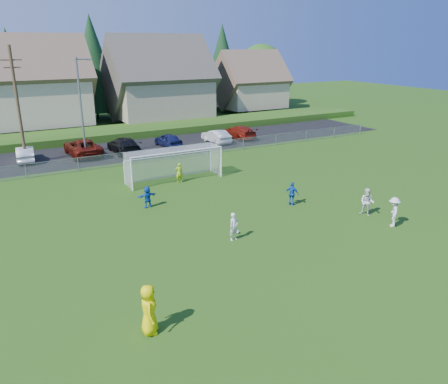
{
  "coord_description": "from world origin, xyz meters",
  "views": [
    {
      "loc": [
        -12.43,
        -14.29,
        10.16
      ],
      "look_at": [
        0.0,
        8.0,
        1.4
      ],
      "focal_mm": 35.0,
      "sensor_mm": 36.0,
      "label": 1
    }
  ],
  "objects": [
    {
      "name": "car_d",
      "position": [
        -0.78,
        26.53,
        0.76
      ],
      "size": [
        2.21,
        5.27,
        1.52
      ],
      "primitive_type": "imported",
      "rotation": [
        0.0,
        0.0,
        3.16
      ],
      "color": "black",
      "rests_on": "ground"
    },
    {
      "name": "soccer_ball",
      "position": [
        -0.87,
        4.92,
        0.11
      ],
      "size": [
        0.22,
        0.22,
        0.22
      ],
      "primitive_type": "sphere",
      "color": "white",
      "rests_on": "ground"
    },
    {
      "name": "player_blue_a",
      "position": [
        4.6,
        7.09,
        0.78
      ],
      "size": [
        0.8,
        0.99,
        1.57
      ],
      "primitive_type": "imported",
      "rotation": [
        0.0,
        0.0,
        2.1
      ],
      "color": "#1249B1",
      "rests_on": "ground"
    },
    {
      "name": "ground",
      "position": [
        0.0,
        0.0,
        0.0
      ],
      "size": [
        160.0,
        160.0,
        0.0
      ],
      "primitive_type": "plane",
      "color": "#193D0C",
      "rests_on": "ground"
    },
    {
      "name": "player_white_b",
      "position": [
        7.49,
        3.37,
        0.87
      ],
      "size": [
        0.99,
        1.06,
        1.75
      ],
      "primitive_type": "imported",
      "rotation": [
        0.0,
        0.0,
        -1.07
      ],
      "color": "silver",
      "rests_on": "ground"
    },
    {
      "name": "asphalt_lot",
      "position": [
        0.0,
        27.5,
        0.01
      ],
      "size": [
        60.0,
        60.0,
        0.0
      ],
      "primitive_type": "plane",
      "color": "black",
      "rests_on": "ground"
    },
    {
      "name": "car_c",
      "position": [
        -4.46,
        27.42,
        0.8
      ],
      "size": [
        2.83,
        5.83,
        1.6
      ],
      "primitive_type": "imported",
      "rotation": [
        0.0,
        0.0,
        3.17
      ],
      "color": "#5C130A",
      "rests_on": "ground"
    },
    {
      "name": "car_g",
      "position": [
        12.5,
        26.98,
        0.71
      ],
      "size": [
        2.13,
        4.95,
        1.42
      ],
      "primitive_type": "imported",
      "rotation": [
        0.0,
        0.0,
        3.17
      ],
      "color": "maroon",
      "rests_on": "ground"
    },
    {
      "name": "grass_embankment",
      "position": [
        0.0,
        35.0,
        0.4
      ],
      "size": [
        70.0,
        6.0,
        0.8
      ],
      "primitive_type": "cube",
      "color": "#1E420F",
      "rests_on": "ground"
    },
    {
      "name": "soccer_goal",
      "position": [
        0.0,
        16.05,
        1.63
      ],
      "size": [
        7.42,
        1.9,
        2.5
      ],
      "color": "white",
      "rests_on": "ground"
    },
    {
      "name": "houses_row",
      "position": [
        1.97,
        42.46,
        7.33
      ],
      "size": [
        53.9,
        11.45,
        13.27
      ],
      "color": "tan",
      "rests_on": "ground"
    },
    {
      "name": "car_e",
      "position": [
        4.03,
        27.04,
        0.69
      ],
      "size": [
        1.89,
        4.14,
        1.38
      ],
      "primitive_type": "imported",
      "rotation": [
        0.0,
        0.0,
        3.21
      ],
      "color": "#141A47",
      "rests_on": "ground"
    },
    {
      "name": "car_b",
      "position": [
        -9.45,
        27.74,
        0.68
      ],
      "size": [
        1.79,
        4.23,
        1.36
      ],
      "primitive_type": "imported",
      "rotation": [
        0.0,
        0.0,
        3.05
      ],
      "color": "silver",
      "rests_on": "ground"
    },
    {
      "name": "player_white_c",
      "position": [
        7.58,
        1.44,
        0.88
      ],
      "size": [
        1.28,
        1.26,
        1.77
      ],
      "primitive_type": "imported",
      "rotation": [
        0.0,
        0.0,
        3.9
      ],
      "color": "silver",
      "rests_on": "ground"
    },
    {
      "name": "chainlink_fence",
      "position": [
        0.0,
        22.0,
        0.63
      ],
      "size": [
        52.06,
        0.06,
        1.2
      ],
      "color": "gray",
      "rests_on": "ground"
    },
    {
      "name": "player_white_a",
      "position": [
        -1.44,
        4.32,
        0.78
      ],
      "size": [
        0.63,
        0.47,
        1.56
      ],
      "primitive_type": "imported",
      "rotation": [
        0.0,
        0.0,
        0.19
      ],
      "color": "silver",
      "rests_on": "ground"
    },
    {
      "name": "tree_row",
      "position": [
        1.04,
        48.74,
        6.91
      ],
      "size": [
        65.98,
        12.36,
        13.8
      ],
      "color": "#382616",
      "rests_on": "ground"
    },
    {
      "name": "goalkeeper",
      "position": [
        0.13,
        15.24,
        0.77
      ],
      "size": [
        0.6,
        0.44,
        1.54
      ],
      "primitive_type": "imported",
      "rotation": [
        0.0,
        0.0,
        3.01
      ],
      "color": "#9FCA17",
      "rests_on": "ground"
    },
    {
      "name": "car_f",
      "position": [
        9.22,
        26.24,
        0.69
      ],
      "size": [
        1.6,
        4.23,
        1.38
      ],
      "primitive_type": "imported",
      "rotation": [
        0.0,
        0.0,
        3.18
      ],
      "color": "silver",
      "rests_on": "ground"
    },
    {
      "name": "player_blue_b",
      "position": [
        -3.83,
        11.3,
        0.71
      ],
      "size": [
        1.34,
        0.5,
        1.42
      ],
      "primitive_type": "imported",
      "rotation": [
        0.0,
        0.0,
        3.2
      ],
      "color": "#1249B1",
      "rests_on": "ground"
    },
    {
      "name": "utility_pole",
      "position": [
        -9.5,
        27.0,
        5.15
      ],
      "size": [
        1.6,
        0.26,
        10.0
      ],
      "color": "#473321",
      "rests_on": "ground"
    },
    {
      "name": "streetlight",
      "position": [
        -4.45,
        26.0,
        4.84
      ],
      "size": [
        1.38,
        0.18,
        9.0
      ],
      "color": "slate",
      "rests_on": "ground"
    },
    {
      "name": "referee",
      "position": [
        -8.2,
        -1.1,
        0.98
      ],
      "size": [
        0.85,
        1.09,
        1.96
      ],
      "primitive_type": "imported",
      "rotation": [
        0.0,
        0.0,
        1.31
      ],
      "color": "#F6E604",
      "rests_on": "ground"
    }
  ]
}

